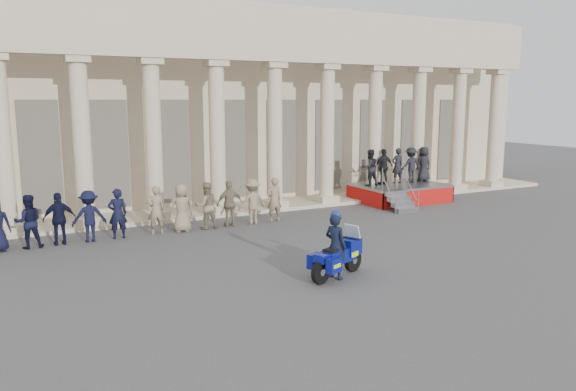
{
  "coord_description": "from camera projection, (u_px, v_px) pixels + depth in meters",
  "views": [
    {
      "loc": [
        -6.62,
        -13.58,
        4.74
      ],
      "look_at": [
        1.83,
        2.76,
        1.6
      ],
      "focal_mm": 35.0,
      "sensor_mm": 36.0,
      "label": 1
    }
  ],
  "objects": [
    {
      "name": "ground",
      "position": [
        275.0,
        272.0,
        15.68
      ],
      "size": [
        90.0,
        90.0,
        0.0
      ],
      "primitive_type": "plane",
      "color": "#414143",
      "rests_on": "ground"
    },
    {
      "name": "building",
      "position": [
        145.0,
        104.0,
        27.83
      ],
      "size": [
        40.0,
        12.5,
        9.0
      ],
      "color": "#C1AF91",
      "rests_on": "ground"
    },
    {
      "name": "officer_rank",
      "position": [
        27.0,
        222.0,
        18.02
      ],
      "size": [
        18.03,
        0.66,
        1.75
      ],
      "color": "black",
      "rests_on": "ground"
    },
    {
      "name": "reviewing_stand",
      "position": [
        399.0,
        173.0,
        26.4
      ],
      "size": [
        4.08,
        3.96,
        2.5
      ],
      "color": "gray",
      "rests_on": "ground"
    },
    {
      "name": "motorcycle",
      "position": [
        338.0,
        256.0,
        15.09
      ],
      "size": [
        2.01,
        1.22,
        1.35
      ],
      "rotation": [
        0.0,
        0.0,
        0.37
      ],
      "color": "black",
      "rests_on": "ground"
    },
    {
      "name": "rider",
      "position": [
        336.0,
        245.0,
        14.95
      ],
      "size": [
        0.64,
        0.76,
        1.88
      ],
      "rotation": [
        0.0,
        0.0,
        1.95
      ],
      "color": "black",
      "rests_on": "ground"
    }
  ]
}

